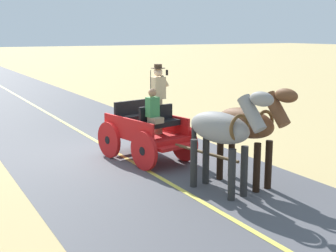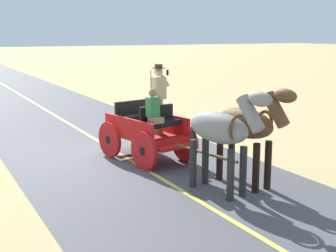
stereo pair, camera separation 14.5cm
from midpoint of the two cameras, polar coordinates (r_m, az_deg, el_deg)
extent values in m
plane|color=tan|center=(13.09, -5.88, -3.25)|extent=(200.00, 200.00, 0.00)
cube|color=#4C4C51|center=(13.08, -5.88, -3.23)|extent=(5.93, 160.00, 0.01)
cube|color=#DBCC4C|center=(13.08, -5.88, -3.21)|extent=(0.12, 160.00, 0.00)
cube|color=red|center=(12.23, -2.29, -1.05)|extent=(1.60, 2.39, 0.12)
cube|color=red|center=(12.52, -0.22, 0.56)|extent=(0.46, 2.06, 0.44)
cube|color=red|center=(11.85, -4.51, -0.09)|extent=(0.46, 2.06, 0.44)
cube|color=red|center=(11.33, 1.42, -2.57)|extent=(1.11, 0.45, 0.08)
cube|color=red|center=(13.23, -5.41, -0.94)|extent=(0.75, 0.34, 0.06)
cube|color=black|center=(11.69, -0.53, 0.28)|extent=(1.07, 0.55, 0.14)
cube|color=black|center=(11.79, -1.08, 1.46)|extent=(1.02, 0.28, 0.44)
cube|color=black|center=(12.55, -3.67, 1.03)|extent=(1.07, 0.55, 0.14)
cube|color=black|center=(12.66, -4.15, 2.12)|extent=(1.02, 0.28, 0.44)
cylinder|color=red|center=(12.09, 2.37, -2.07)|extent=(0.28, 0.96, 0.96)
cylinder|color=black|center=(12.09, 2.37, -2.07)|extent=(0.16, 0.23, 0.21)
cylinder|color=red|center=(11.30, -2.58, -3.03)|extent=(0.28, 0.96, 0.96)
cylinder|color=black|center=(11.30, -2.58, -3.03)|extent=(0.16, 0.23, 0.21)
cylinder|color=red|center=(13.25, -2.04, -0.87)|extent=(0.28, 0.96, 0.96)
cylinder|color=black|center=(13.25, -2.04, -0.87)|extent=(0.16, 0.23, 0.21)
cylinder|color=red|center=(12.53, -6.78, -1.66)|extent=(0.28, 0.96, 0.96)
cylinder|color=black|center=(12.53, -6.78, -1.66)|extent=(0.16, 0.23, 0.21)
cylinder|color=brown|center=(10.61, 4.87, -3.28)|extent=(0.46, 1.98, 0.07)
cylinder|color=black|center=(11.39, -1.72, 3.56)|extent=(0.02, 0.02, 1.30)
cylinder|color=#998466|center=(11.97, -0.79, 1.17)|extent=(0.22, 0.22, 0.90)
cube|color=tan|center=(11.86, -0.80, 4.65)|extent=(0.38, 0.28, 0.56)
sphere|color=beige|center=(11.82, -0.81, 6.57)|extent=(0.22, 0.22, 0.22)
cylinder|color=#473323|center=(11.81, -0.81, 7.06)|extent=(0.36, 0.36, 0.01)
cylinder|color=#473323|center=(11.81, -0.81, 7.30)|extent=(0.20, 0.20, 0.10)
cylinder|color=tan|center=(11.92, 0.00, 5.55)|extent=(0.27, 0.13, 0.32)
cube|color=black|center=(11.92, 0.29, 6.52)|extent=(0.03, 0.07, 0.14)
cube|color=#998466|center=(11.42, -1.13, 0.73)|extent=(0.34, 0.37, 0.14)
cube|color=#387F47|center=(11.46, -1.51, 2.34)|extent=(0.33, 0.25, 0.48)
sphere|color=#9E7051|center=(11.41, -1.52, 4.08)|extent=(0.20, 0.20, 0.20)
ellipsoid|color=brown|center=(10.19, 9.67, 0.37)|extent=(0.80, 1.63, 0.64)
cylinder|color=black|center=(10.16, 12.46, -4.67)|extent=(0.15, 0.15, 1.05)
cylinder|color=black|center=(9.90, 11.07, -5.05)|extent=(0.15, 0.15, 1.05)
cylinder|color=black|center=(10.87, 8.10, -3.46)|extent=(0.15, 0.15, 1.05)
cylinder|color=black|center=(10.63, 6.71, -3.77)|extent=(0.15, 0.15, 1.05)
cylinder|color=brown|center=(9.57, 13.40, 1.94)|extent=(0.36, 0.68, 0.73)
ellipsoid|color=brown|center=(9.39, 14.52, 3.58)|extent=(0.30, 0.57, 0.28)
cube|color=black|center=(9.58, 13.32, 2.17)|extent=(0.14, 0.51, 0.56)
cylinder|color=black|center=(10.76, 6.76, -0.61)|extent=(0.11, 0.11, 0.70)
torus|color=brown|center=(9.82, 11.99, 0.34)|extent=(0.55, 0.15, 0.55)
ellipsoid|color=gray|center=(9.62, 6.55, -0.20)|extent=(0.86, 1.64, 0.64)
cylinder|color=#272726|center=(9.60, 9.54, -5.51)|extent=(0.15, 0.15, 1.05)
cylinder|color=#272726|center=(9.34, 8.06, -5.95)|extent=(0.15, 0.15, 1.05)
cylinder|color=#272726|center=(10.31, 4.97, -4.21)|extent=(0.15, 0.15, 1.05)
cylinder|color=#272726|center=(10.07, 3.48, -4.57)|extent=(0.15, 0.15, 1.05)
cylinder|color=gray|center=(8.99, 10.46, 1.47)|extent=(0.38, 0.69, 0.73)
ellipsoid|color=gray|center=(8.80, 11.62, 3.22)|extent=(0.32, 0.57, 0.28)
cube|color=#272726|center=(9.00, 10.37, 1.71)|extent=(0.16, 0.50, 0.56)
cylinder|color=#272726|center=(10.20, 3.52, -1.22)|extent=(0.11, 0.11, 0.70)
torus|color=brown|center=(9.24, 8.99, -0.23)|extent=(0.55, 0.18, 0.55)
camera|label=1|loc=(0.07, -89.63, 0.08)|focal=50.09mm
camera|label=2|loc=(0.07, 90.37, -0.08)|focal=50.09mm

